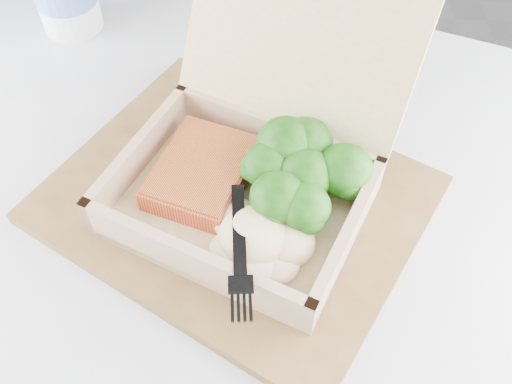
{
  "coord_description": "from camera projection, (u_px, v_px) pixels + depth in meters",
  "views": [
    {
      "loc": [
        -0.5,
        -0.82,
        1.21
      ],
      "look_at": [
        -0.52,
        -0.5,
        0.79
      ],
      "focal_mm": 40.0,
      "sensor_mm": 36.0,
      "label": 1
    }
  ],
  "objects": [
    {
      "name": "floor",
      "position": [
        469.0,
        231.0,
        1.44
      ],
      "size": [
        4.0,
        4.0,
        0.0
      ],
      "primitive_type": "plane",
      "color": "#949499",
      "rests_on": "ground"
    },
    {
      "name": "cafe_table",
      "position": [
        198.0,
        323.0,
        0.7
      ],
      "size": [
        1.07,
        1.07,
        0.74
      ],
      "rotation": [
        0.0,
        0.0,
        -0.35
      ],
      "color": "black",
      "rests_on": "floor"
    },
    {
      "name": "serving_tray",
      "position": [
        236.0,
        200.0,
        0.57
      ],
      "size": [
        0.44,
        0.41,
        0.01
      ],
      "primitive_type": "cube",
      "rotation": [
        0.0,
        0.0,
        -0.52
      ],
      "color": "brown",
      "rests_on": "cafe_table"
    },
    {
      "name": "takeout_container",
      "position": [
        259.0,
        144.0,
        0.54
      ],
      "size": [
        0.32,
        0.34,
        0.2
      ],
      "rotation": [
        0.0,
        0.0,
        -0.42
      ],
      "color": "tan",
      "rests_on": "serving_tray"
    },
    {
      "name": "salmon_fillet",
      "position": [
        203.0,
        173.0,
        0.55
      ],
      "size": [
        0.11,
        0.13,
        0.02
      ],
      "primitive_type": "cube",
      "rotation": [
        0.0,
        0.0,
        -0.32
      ],
      "color": "#D8532A",
      "rests_on": "takeout_container"
    },
    {
      "name": "broccoli_pile",
      "position": [
        304.0,
        180.0,
        0.53
      ],
      "size": [
        0.13,
        0.13,
        0.05
      ],
      "primitive_type": null,
      "color": "#2C7219",
      "rests_on": "takeout_container"
    },
    {
      "name": "mashed_potatoes",
      "position": [
        254.0,
        235.0,
        0.5
      ],
      "size": [
        0.1,
        0.09,
        0.04
      ],
      "primitive_type": "ellipsoid",
      "color": "beige",
      "rests_on": "takeout_container"
    },
    {
      "name": "plastic_fork",
      "position": [
        238.0,
        210.0,
        0.5
      ],
      "size": [
        0.03,
        0.15,
        0.01
      ],
      "rotation": [
        0.0,
        0.0,
        3.23
      ],
      "color": "black",
      "rests_on": "mashed_potatoes"
    },
    {
      "name": "receipt",
      "position": [
        287.0,
        76.0,
        0.69
      ],
      "size": [
        0.1,
        0.16,
        0.0
      ],
      "primitive_type": "cube",
      "rotation": [
        0.0,
        0.0,
        -0.17
      ],
      "color": "white",
      "rests_on": "cafe_table"
    }
  ]
}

